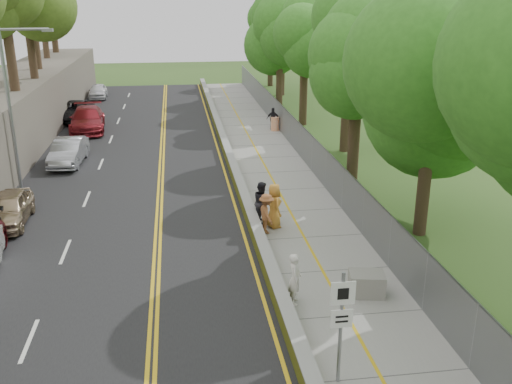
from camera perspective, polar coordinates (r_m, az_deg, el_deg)
ground at (r=17.73m, az=2.09°, el=-12.90°), size 140.00×140.00×0.00m
road at (r=31.33m, az=-12.59°, el=1.30°), size 11.20×66.00×0.04m
sidewalk at (r=31.66m, az=1.89°, el=1.96°), size 4.20×66.00×0.05m
jersey_barrier at (r=31.27m, az=-2.26°, el=2.27°), size 0.42×66.00×0.60m
chainlink_fence at (r=31.80m, az=5.65°, el=3.79°), size 0.04×66.00×2.00m
trees_fenceside at (r=31.41m, az=10.33°, el=14.52°), size 7.00×66.00×14.00m
streetlight at (r=30.16m, az=-23.09°, el=8.60°), size 2.52×0.22×8.00m
signpost at (r=14.43m, az=8.55°, el=-12.18°), size 0.62×0.09×3.10m
construction_barrel at (r=41.34m, az=1.91°, el=6.83°), size 0.59×0.59×0.97m
concrete_block at (r=19.27m, az=11.00°, el=-8.99°), size 1.27×1.05×0.76m
car_4 at (r=26.54m, az=-23.52°, el=-1.57°), size 1.75×4.07×1.37m
car_5 at (r=34.74m, az=-18.25°, el=3.85°), size 1.78×4.54×1.47m
car_6 at (r=46.88m, az=-17.77°, el=7.71°), size 2.80×5.44×1.47m
car_7 at (r=42.92m, az=-16.52°, el=6.98°), size 2.86×5.96×1.68m
car_8 at (r=56.45m, az=-15.53°, el=9.69°), size 1.74×3.98×1.34m
painter_0 at (r=23.92m, az=1.82°, el=-1.38°), size 0.79×1.04×1.91m
painter_1 at (r=18.26m, az=3.92°, el=-8.64°), size 0.53×0.69×1.71m
painter_2 at (r=24.48m, az=0.60°, el=-1.01°), size 0.70×0.89×1.80m
painter_3 at (r=23.37m, az=1.05°, el=-2.18°), size 0.81×1.18×1.69m
person_far at (r=41.47m, az=1.73°, el=7.32°), size 1.01×0.60×1.60m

